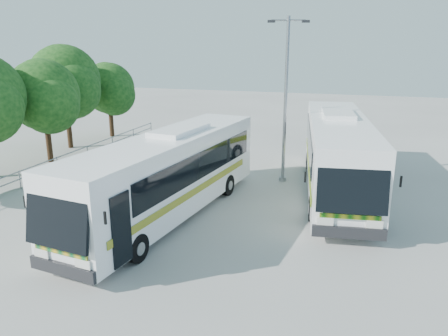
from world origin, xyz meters
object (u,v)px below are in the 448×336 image
(coach_main, at_px, (168,174))
(lamppost, at_px, (286,94))
(tree_far_e, at_px, (110,88))
(tree_far_c, at_px, (44,95))
(coach_adjacent, at_px, (337,152))
(tree_far_d, at_px, (65,81))

(coach_main, height_order, lamppost, lamppost)
(tree_far_e, bearing_deg, lamppost, -26.46)
(lamppost, bearing_deg, tree_far_e, 135.19)
(coach_main, distance_m, lamppost, 8.17)
(tree_far_c, distance_m, coach_adjacent, 17.98)
(tree_far_d, xyz_separation_m, coach_main, (12.31, -9.83, -2.85))
(tree_far_e, xyz_separation_m, lamppost, (15.47, -7.70, 0.92))
(tree_far_d, bearing_deg, lamppost, -11.20)
(tree_far_c, height_order, tree_far_d, tree_far_d)
(tree_far_c, height_order, tree_far_e, tree_far_c)
(tree_far_d, height_order, tree_far_e, tree_far_d)
(coach_main, bearing_deg, lamppost, 66.80)
(coach_adjacent, bearing_deg, coach_main, -147.47)
(coach_main, xyz_separation_m, lamppost, (3.84, 6.63, 2.84))
(tree_far_e, height_order, coach_adjacent, tree_far_e)
(tree_far_e, xyz_separation_m, coach_adjacent, (18.35, -8.54, -1.83))
(tree_far_d, relative_size, lamppost, 0.84)
(tree_far_c, bearing_deg, tree_far_d, 107.83)
(tree_far_c, distance_m, tree_far_e, 8.22)
(coach_main, bearing_deg, tree_far_c, 158.05)
(tree_far_e, bearing_deg, tree_far_d, -98.63)
(tree_far_c, xyz_separation_m, tree_far_e, (-0.51, 8.20, -0.37))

